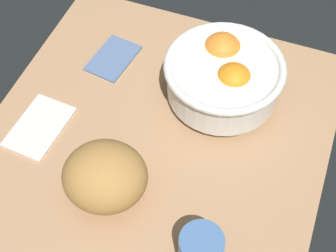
% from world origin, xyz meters
% --- Properties ---
extents(ground_plane, '(0.71, 0.64, 0.03)m').
position_xyz_m(ground_plane, '(0.00, 0.00, -0.01)').
color(ground_plane, tan).
extents(fruit_bowl, '(0.23, 0.23, 0.11)m').
position_xyz_m(fruit_bowl, '(0.16, -0.09, 0.06)').
color(fruit_bowl, white).
rests_on(fruit_bowl, ground).
extents(bread_loaf, '(0.16, 0.17, 0.11)m').
position_xyz_m(bread_loaf, '(-0.12, 0.04, 0.05)').
color(bread_loaf, '#B17F40').
rests_on(bread_loaf, ground).
extents(napkin_folded, '(0.13, 0.09, 0.01)m').
position_xyz_m(napkin_folded, '(0.17, 0.16, 0.00)').
color(napkin_folded, slate).
rests_on(napkin_folded, ground).
extents(napkin_spare, '(0.14, 0.10, 0.01)m').
position_xyz_m(napkin_spare, '(-0.04, 0.22, 0.00)').
color(napkin_spare, silver).
rests_on(napkin_spare, ground).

